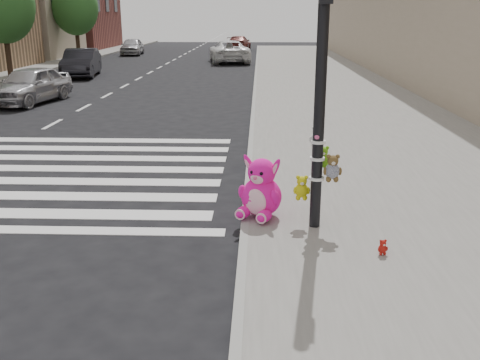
# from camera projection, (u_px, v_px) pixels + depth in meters

# --- Properties ---
(ground) EXTENTS (120.00, 120.00, 0.00)m
(ground) POSITION_uv_depth(u_px,v_px,m) (113.00, 290.00, 6.46)
(ground) COLOR black
(ground) RESTS_ON ground
(sidewalk_near) EXTENTS (7.00, 80.00, 0.14)m
(sidewalk_near) POSITION_uv_depth(u_px,v_px,m) (369.00, 124.00, 15.81)
(sidewalk_near) COLOR slate
(sidewalk_near) RESTS_ON ground
(curb_edge) EXTENTS (0.12, 80.00, 0.15)m
(curb_edge) POSITION_uv_depth(u_px,v_px,m) (252.00, 123.00, 15.93)
(curb_edge) COLOR gray
(curb_edge) RESTS_ON ground
(signal_pole) EXTENTS (0.69, 0.49, 4.00)m
(signal_pole) POSITION_uv_depth(u_px,v_px,m) (320.00, 117.00, 7.57)
(signal_pole) COLOR black
(signal_pole) RESTS_ON sidewalk_near
(tree_far_b) EXTENTS (3.20, 3.20, 5.44)m
(tree_far_b) POSITION_uv_depth(u_px,v_px,m) (2.00, 5.00, 26.76)
(tree_far_b) COLOR #382619
(tree_far_b) RESTS_ON sidewalk_far
(tree_far_c) EXTENTS (3.20, 3.20, 5.44)m
(tree_far_c) POSITION_uv_depth(u_px,v_px,m) (75.00, 7.00, 37.26)
(tree_far_c) COLOR #382619
(tree_far_c) RESTS_ON sidewalk_far
(pink_bunny) EXTENTS (0.84, 0.90, 0.99)m
(pink_bunny) POSITION_uv_depth(u_px,v_px,m) (261.00, 192.00, 8.31)
(pink_bunny) COLOR #FF15A4
(pink_bunny) RESTS_ON sidewalk_near
(red_teddy) EXTENTS (0.17, 0.14, 0.22)m
(red_teddy) POSITION_uv_depth(u_px,v_px,m) (383.00, 247.00, 7.05)
(red_teddy) COLOR #B01811
(red_teddy) RESTS_ON sidewalk_near
(car_silver_far) EXTENTS (2.26, 4.19, 1.36)m
(car_silver_far) POSITION_uv_depth(u_px,v_px,m) (30.00, 85.00, 19.79)
(car_silver_far) COLOR #ADACB1
(car_silver_far) RESTS_ON ground
(car_dark_far) EXTENTS (2.19, 4.59, 1.45)m
(car_dark_far) POSITION_uv_depth(u_px,v_px,m) (81.00, 63.00, 28.24)
(car_dark_far) COLOR black
(car_dark_far) RESTS_ON ground
(car_white_near) EXTENTS (3.20, 5.64, 1.49)m
(car_white_near) POSITION_uv_depth(u_px,v_px,m) (229.00, 52.00, 36.55)
(car_white_near) COLOR silver
(car_white_near) RESTS_ON ground
(car_maroon_near) EXTENTS (2.19, 4.67, 1.32)m
(car_maroon_near) POSITION_uv_depth(u_px,v_px,m) (239.00, 43.00, 48.32)
(car_maroon_near) COLOR #571D18
(car_maroon_near) RESTS_ON ground
(car_silver_deep) EXTENTS (1.96, 4.12, 1.36)m
(car_silver_deep) POSITION_uv_depth(u_px,v_px,m) (132.00, 46.00, 43.38)
(car_silver_deep) COLOR #ABAAAF
(car_silver_deep) RESTS_ON ground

